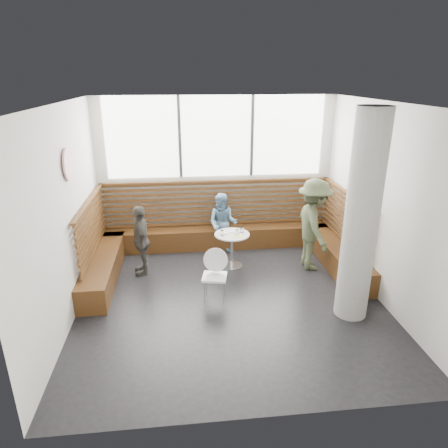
{
  "coord_description": "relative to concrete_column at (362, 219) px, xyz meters",
  "views": [
    {
      "loc": [
        -0.76,
        -5.83,
        3.59
      ],
      "look_at": [
        0.0,
        1.0,
        1.0
      ],
      "focal_mm": 32.0,
      "sensor_mm": 36.0,
      "label": 1
    }
  ],
  "objects": [
    {
      "name": "cafe_chair",
      "position": [
        -2.11,
        0.72,
        -1.1
      ],
      "size": [
        0.41,
        0.4,
        0.86
      ],
      "rotation": [
        0.0,
        0.0,
        -0.2
      ],
      "color": "white",
      "rests_on": "ground"
    },
    {
      "name": "child_back",
      "position": [
        -1.77,
        2.57,
        -0.95
      ],
      "size": [
        0.75,
        0.66,
        1.29
      ],
      "primitive_type": "imported",
      "rotation": [
        0.0,
        0.0,
        -0.32
      ],
      "color": "#6893B5",
      "rests_on": "ground"
    },
    {
      "name": "glass_mid",
      "position": [
        -1.57,
        1.77,
        -0.85
      ],
      "size": [
        0.07,
        0.07,
        0.11
      ],
      "primitive_type": "cylinder",
      "color": "white",
      "rests_on": "cafe_table"
    },
    {
      "name": "plate_far",
      "position": [
        -1.59,
        1.96,
        -0.9
      ],
      "size": [
        0.2,
        0.2,
        0.01
      ],
      "primitive_type": "cylinder",
      "color": "white",
      "rests_on": "cafe_table"
    },
    {
      "name": "cafe_table",
      "position": [
        -1.67,
        1.85,
        -1.1
      ],
      "size": [
        0.68,
        0.68,
        0.7
      ],
      "color": "silver",
      "rests_on": "ground"
    },
    {
      "name": "booth",
      "position": [
        -1.85,
        2.37,
        -1.19
      ],
      "size": [
        5.0,
        2.5,
        1.44
      ],
      "color": "#402510",
      "rests_on": "ground"
    },
    {
      "name": "child_left",
      "position": [
        -3.39,
        1.78,
        -0.93
      ],
      "size": [
        0.45,
        0.83,
        1.35
      ],
      "primitive_type": "imported",
      "rotation": [
        0.0,
        0.0,
        -1.41
      ],
      "color": "#484641",
      "rests_on": "ground"
    },
    {
      "name": "glass_left",
      "position": [
        -1.87,
        1.79,
        -0.85
      ],
      "size": [
        0.07,
        0.07,
        0.1
      ],
      "primitive_type": "cylinder",
      "color": "white",
      "rests_on": "cafe_table"
    },
    {
      "name": "room",
      "position": [
        -1.85,
        0.6,
        0.0
      ],
      "size": [
        5.0,
        5.0,
        3.2
      ],
      "color": "silver",
      "rests_on": "ground"
    },
    {
      "name": "concrete_column",
      "position": [
        0.0,
        0.0,
        0.0
      ],
      "size": [
        0.5,
        0.5,
        3.2
      ],
      "primitive_type": "cylinder",
      "color": "gray",
      "rests_on": "ground"
    },
    {
      "name": "glass_right",
      "position": [
        -1.46,
        1.91,
        -0.85
      ],
      "size": [
        0.07,
        0.07,
        0.11
      ],
      "primitive_type": "cylinder",
      "color": "white",
      "rests_on": "cafe_table"
    },
    {
      "name": "menu_card",
      "position": [
        -1.57,
        1.7,
        -0.9
      ],
      "size": [
        0.2,
        0.15,
        0.0
      ],
      "primitive_type": "cube",
      "rotation": [
        0.0,
        0.0,
        0.06
      ],
      "color": "#A5C64C",
      "rests_on": "cafe_table"
    },
    {
      "name": "plate_near",
      "position": [
        -1.79,
        1.91,
        -0.9
      ],
      "size": [
        0.2,
        0.2,
        0.01
      ],
      "primitive_type": "cylinder",
      "color": "white",
      "rests_on": "cafe_table"
    },
    {
      "name": "adult_man",
      "position": [
        -0.13,
        1.65,
        -0.71
      ],
      "size": [
        0.68,
        1.16,
        1.79
      ],
      "primitive_type": "imported",
      "rotation": [
        0.0,
        0.0,
        1.59
      ],
      "color": "#454E34",
      "rests_on": "ground"
    },
    {
      "name": "wall_art",
      "position": [
        -4.31,
        1.0,
        0.7
      ],
      "size": [
        0.03,
        0.5,
        0.5
      ],
      "primitive_type": "cylinder",
      "rotation": [
        0.0,
        1.57,
        0.0
      ],
      "color": "white",
      "rests_on": "room"
    }
  ]
}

